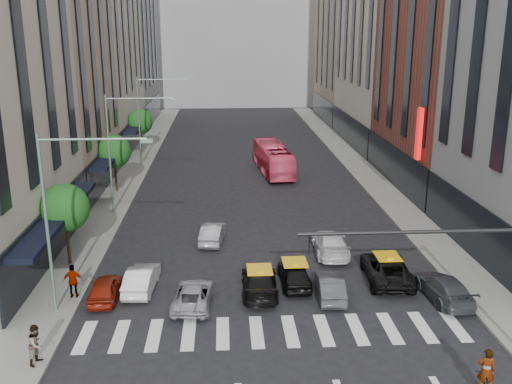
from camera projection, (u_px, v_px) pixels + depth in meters
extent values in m
plane|color=black|center=(281.00, 348.00, 25.52)|extent=(160.00, 160.00, 0.00)
cube|color=slate|center=(128.00, 180.00, 53.64)|extent=(3.00, 96.00, 0.15)
cube|color=slate|center=(368.00, 176.00, 54.92)|extent=(3.00, 96.00, 0.15)
cube|color=tan|center=(49.00, 50.00, 48.11)|extent=(8.00, 16.00, 24.00)
cube|color=gray|center=(121.00, 20.00, 82.78)|extent=(8.00, 18.00, 30.00)
cube|color=brown|center=(449.00, 38.00, 48.77)|extent=(8.00, 18.00, 26.00)
cube|color=tan|center=(352.00, 27.00, 84.95)|extent=(8.00, 18.00, 28.00)
cube|color=gray|center=(235.00, 4.00, 102.08)|extent=(30.00, 10.00, 36.00)
cylinder|color=black|center=(68.00, 239.00, 33.98)|extent=(0.18, 0.18, 3.15)
sphere|color=#164D19|center=(65.00, 208.00, 33.45)|extent=(2.88, 2.88, 2.88)
cylinder|color=black|center=(116.00, 173.00, 49.33)|extent=(0.18, 0.18, 3.15)
sphere|color=#164D19|center=(114.00, 151.00, 48.79)|extent=(2.88, 2.88, 2.88)
cylinder|color=black|center=(141.00, 139.00, 64.68)|extent=(0.18, 0.18, 3.15)
sphere|color=#164D19|center=(140.00, 122.00, 64.14)|extent=(2.88, 2.88, 2.88)
cylinder|color=gray|center=(47.00, 226.00, 27.46)|extent=(0.16, 0.16, 9.00)
cylinder|color=gray|center=(92.00, 139.00, 26.44)|extent=(5.00, 0.12, 0.12)
cube|color=gray|center=(147.00, 141.00, 26.60)|extent=(0.60, 0.25, 0.18)
cylinder|color=gray|center=(109.00, 155.00, 42.81)|extent=(0.16, 0.16, 9.00)
cylinder|color=gray|center=(140.00, 98.00, 41.79)|extent=(5.00, 0.12, 0.12)
cube|color=gray|center=(174.00, 100.00, 41.95)|extent=(0.60, 0.25, 0.18)
cylinder|color=gray|center=(139.00, 121.00, 58.16)|extent=(0.16, 0.16, 9.00)
cylinder|color=gray|center=(162.00, 80.00, 57.13)|extent=(5.00, 0.12, 0.12)
cube|color=gray|center=(187.00, 80.00, 57.30)|extent=(0.60, 0.25, 0.18)
cylinder|color=black|center=(419.00, 232.00, 23.27)|extent=(10.00, 0.16, 0.16)
imported|color=black|center=(309.00, 246.00, 23.15)|extent=(0.13, 0.16, 0.80)
cube|color=red|center=(419.00, 134.00, 43.75)|extent=(0.30, 0.70, 4.00)
imported|color=maroon|center=(105.00, 289.00, 30.00)|extent=(1.52, 3.63, 1.23)
imported|color=silver|center=(142.00, 279.00, 31.07)|extent=(1.70, 4.15, 1.34)
imported|color=#A5A5AB|center=(193.00, 295.00, 29.38)|extent=(2.28, 4.35, 1.17)
imported|color=black|center=(260.00, 281.00, 30.69)|extent=(2.02, 4.74, 1.36)
imported|color=black|center=(294.00, 274.00, 31.65)|extent=(1.70, 4.02, 1.36)
imported|color=#393C40|center=(330.00, 286.00, 30.24)|extent=(1.55, 3.86, 1.25)
imported|color=black|center=(387.00, 268.00, 32.26)|extent=(2.72, 5.33, 1.44)
imported|color=#3A3E42|center=(444.00, 288.00, 29.98)|extent=(2.16, 4.64, 1.31)
imported|color=#A8A9AE|center=(213.00, 233.00, 38.06)|extent=(1.87, 4.05, 1.28)
imported|color=silver|center=(330.00, 243.00, 36.08)|extent=(2.25, 5.03, 1.43)
imported|color=#F3476C|center=(273.00, 159.00, 56.14)|extent=(3.40, 10.51, 2.88)
imported|color=gray|center=(488.00, 357.00, 21.68)|extent=(0.77, 0.61, 1.86)
imported|color=gray|center=(37.00, 344.00, 23.93)|extent=(0.93, 1.04, 1.78)
imported|color=gray|center=(73.00, 281.00, 29.82)|extent=(1.09, 0.49, 1.84)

